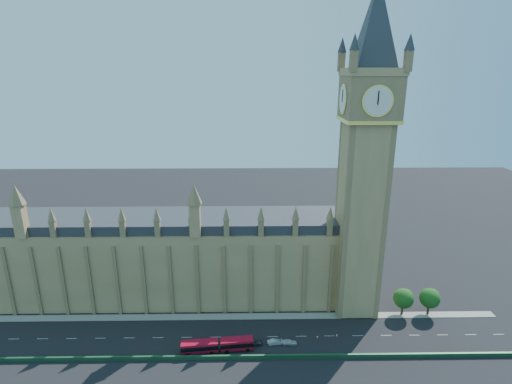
{
  "coord_description": "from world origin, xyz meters",
  "views": [
    {
      "loc": [
        5.9,
        -94.77,
        71.5
      ],
      "look_at": [
        7.51,
        10.0,
        39.33
      ],
      "focal_mm": 28.0,
      "sensor_mm": 36.0,
      "label": 1
    }
  ],
  "objects_px": {
    "red_bus": "(217,345)",
    "car_white": "(289,342)",
    "car_silver": "(275,342)",
    "car_grey": "(254,342)"
  },
  "relations": [
    {
      "from": "red_bus",
      "to": "car_silver",
      "type": "bearing_deg",
      "value": 3.32
    },
    {
      "from": "car_silver",
      "to": "red_bus",
      "type": "bearing_deg",
      "value": 91.34
    },
    {
      "from": "car_grey",
      "to": "car_white",
      "type": "relative_size",
      "value": 1.03
    },
    {
      "from": "car_grey",
      "to": "car_white",
      "type": "height_order",
      "value": "car_grey"
    },
    {
      "from": "red_bus",
      "to": "car_white",
      "type": "bearing_deg",
      "value": 1.44
    },
    {
      "from": "red_bus",
      "to": "car_silver",
      "type": "xyz_separation_m",
      "value": [
        15.53,
        2.5,
        -1.01
      ]
    },
    {
      "from": "red_bus",
      "to": "car_white",
      "type": "xyz_separation_m",
      "value": [
        19.27,
        2.46,
        -1.08
      ]
    },
    {
      "from": "red_bus",
      "to": "car_white",
      "type": "distance_m",
      "value": 19.46
    },
    {
      "from": "red_bus",
      "to": "car_silver",
      "type": "distance_m",
      "value": 15.76
    },
    {
      "from": "car_silver",
      "to": "car_white",
      "type": "relative_size",
      "value": 0.97
    }
  ]
}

